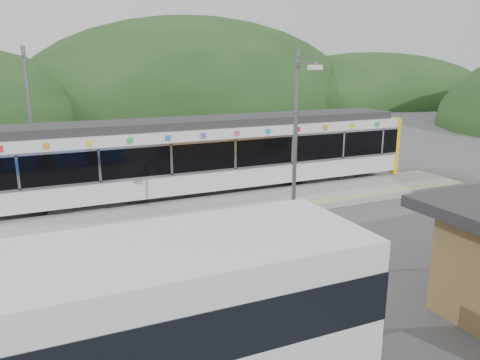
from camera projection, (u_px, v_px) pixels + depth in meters
name	position (u px, v px, depth m)	size (l,w,h in m)	color
ground	(251.00, 237.00, 17.30)	(120.00, 120.00, 0.00)	#4C4C4F
hills	(314.00, 186.00, 24.45)	(146.00, 149.00, 26.00)	#1E3D19
platform	(218.00, 209.00, 20.18)	(26.00, 3.20, 0.30)	#9E9E99
yellow_line	(230.00, 214.00, 18.99)	(26.00, 0.10, 0.01)	yellow
train	(214.00, 153.00, 22.44)	(20.44, 3.01, 3.74)	black
catenary_mast_west	(31.00, 122.00, 21.18)	(0.18, 1.80, 7.00)	slate
catenary_mast_east	(297.00, 110.00, 26.78)	(0.18, 1.80, 7.00)	slate
lamp_post	(297.00, 153.00, 13.24)	(0.36, 1.11, 6.35)	slate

